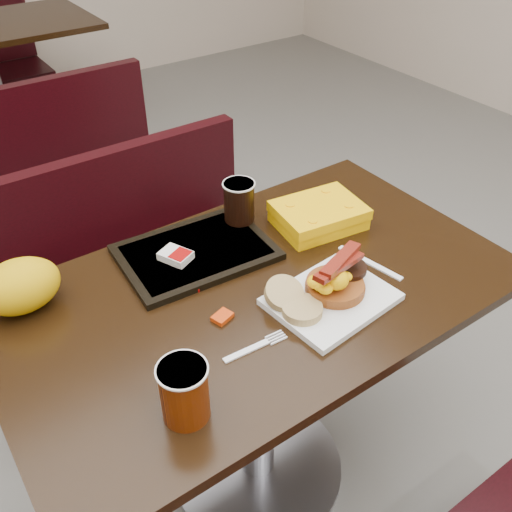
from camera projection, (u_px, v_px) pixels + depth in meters
floor at (257, 468)px, 1.78m from camera, size 6.00×7.00×0.01m
table_near at (258, 391)px, 1.55m from camera, size 1.20×0.70×0.75m
bench_near_n at (144, 265)px, 2.01m from camera, size 1.00×0.46×0.72m
bench_far_s at (36, 142)px, 2.79m from camera, size 1.00×0.46×0.72m
platter at (331, 299)px, 1.28m from camera, size 0.28×0.23×0.02m
pancake_stack at (335, 285)px, 1.28m from camera, size 0.17×0.17×0.03m
sausage_patty at (349, 268)px, 1.30m from camera, size 0.09×0.09×0.01m
scrambled_eggs at (337, 281)px, 1.23m from camera, size 0.11×0.10×0.05m
bacon_strips at (339, 265)px, 1.22m from camera, size 0.17×0.11×0.01m
muffin_bottom at (302, 309)px, 1.22m from camera, size 0.11×0.11×0.02m
muffin_top at (284, 293)px, 1.25m from camera, size 0.09×0.09×0.05m
coffee_cup_near at (184, 392)px, 1.00m from camera, size 0.11×0.11×0.12m
fork at (246, 351)px, 1.16m from camera, size 0.15×0.04×0.00m
knife at (370, 263)px, 1.39m from camera, size 0.05×0.18×0.00m
condiment_syrup at (222, 317)px, 1.23m from camera, size 0.05×0.04×0.01m
condiment_ketchup at (192, 287)px, 1.31m from camera, size 0.05×0.04×0.01m
tray at (196, 252)px, 1.41m from camera, size 0.39×0.29×0.02m
hashbrown_sleeve_left at (176, 256)px, 1.37m from camera, size 0.08×0.09×0.02m
coffee_cup_far at (239, 202)px, 1.48m from camera, size 0.10×0.10×0.11m
clamshell at (319, 215)px, 1.51m from camera, size 0.25×0.20×0.06m
paper_bag at (20, 286)px, 1.23m from camera, size 0.20×0.16×0.12m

